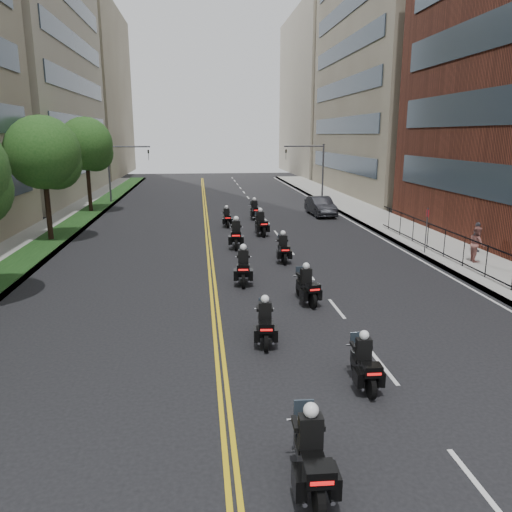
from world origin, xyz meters
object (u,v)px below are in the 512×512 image
Objects in this scene: motorcycle_5 at (283,250)px; pedestrian_b at (477,244)px; motorcycle_2 at (265,324)px; motorcycle_3 at (307,287)px; motorcycle_6 at (236,235)px; motorcycle_0 at (311,457)px; motorcycle_4 at (243,268)px; motorcycle_8 at (227,218)px; parked_sedan at (321,206)px; motorcycle_1 at (364,365)px; motorcycle_7 at (261,224)px; pedestrian_c at (477,237)px; motorcycle_9 at (255,211)px.

pedestrian_b is at bearing -7.10° from motorcycle_5.
pedestrian_b is at bearing 40.68° from motorcycle_2.
motorcycle_6 reaches higher than motorcycle_3.
motorcycle_4 reaches higher than motorcycle_0.
motorcycle_6 is at bearing 93.52° from motorcycle_4.
motorcycle_4 is 1.15× the size of motorcycle_8.
pedestrian_b is (4.16, -16.57, 0.29)m from parked_sedan.
motorcycle_0 is at bearing -92.03° from motorcycle_8.
motorcycle_1 is 1.13× the size of pedestrian_b.
motorcycle_7 is at bearing 92.36° from motorcycle_1.
motorcycle_8 is (-0.04, 20.99, -0.01)m from motorcycle_2.
motorcycle_5 is at bearing 82.30° from motorcycle_2.
motorcycle_4 reaches higher than motorcycle_8.
pedestrian_c reaches higher than motorcycle_1.
pedestrian_c is at bearing 24.86° from motorcycle_3.
pedestrian_b is at bearing 14.77° from motorcycle_4.
motorcycle_5 is at bearing 61.88° from motorcycle_4.
motorcycle_4 is at bearing 92.19° from motorcycle_0.
motorcycle_8 is 0.45× the size of parked_sedan.
motorcycle_8 is at bearing 96.17° from motorcycle_6.
motorcycle_9 reaches higher than motorcycle_5.
motorcycle_8 is (-2.20, 17.28, -0.03)m from motorcycle_3.
motorcycle_3 is at bearing 92.43° from motorcycle_1.
parked_sedan is 17.08m from pedestrian_b.
motorcycle_1 is at bearing -71.32° from motorcycle_4.
motorcycle_7 is (-0.13, 13.87, 0.08)m from motorcycle_3.
parked_sedan is (8.00, 4.30, 0.16)m from motorcycle_8.
pedestrian_c reaches higher than motorcycle_3.
pedestrian_c reaches higher than motorcycle_4.
motorcycle_6 is 4.10m from motorcycle_7.
motorcycle_5 is (0.09, 13.47, 0.05)m from motorcycle_1.
pedestrian_b reaches higher than motorcycle_3.
motorcycle_6 is (-2.04, 10.23, 0.10)m from motorcycle_3.
motorcycle_3 is at bearing -107.49° from parked_sedan.
motorcycle_9 is at bearing -169.11° from parked_sedan.
motorcycle_0 is 1.00× the size of motorcycle_9.
parked_sedan is (8.07, 18.61, 0.06)m from motorcycle_4.
motorcycle_4 is at bearing -106.98° from motorcycle_7.
parked_sedan is at bearing 67.32° from motorcycle_3.
motorcycle_4 reaches higher than parked_sedan.
parked_sedan is at bearing 46.53° from motorcycle_7.
motorcycle_6 is at bearing 79.21° from pedestrian_b.
motorcycle_5 is (0.17, 6.65, 0.01)m from motorcycle_3.
pedestrian_b is (9.96, 5.02, 0.42)m from motorcycle_3.
motorcycle_2 is 20.99m from motorcycle_8.
motorcycle_5 reaches higher than parked_sedan.
motorcycle_7 is (2.13, 10.90, 0.01)m from motorcycle_4.
motorcycle_8 is at bearing 91.92° from motorcycle_0.
motorcycle_9 is (2.36, 2.97, 0.07)m from motorcycle_8.
motorcycle_4 is 1.32× the size of pedestrian_b.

